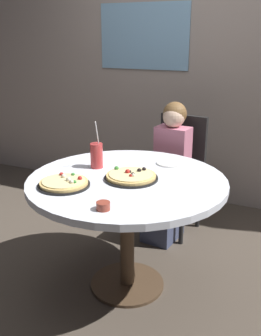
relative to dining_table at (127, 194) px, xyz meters
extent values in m
plane|color=#4C4238|center=(0.00, 0.00, -0.65)|extent=(8.00, 8.00, 0.00)
cube|color=#A8998E|center=(0.00, 1.66, 0.80)|extent=(5.20, 0.12, 2.90)
cube|color=#8CBFE5|center=(-0.58, 1.59, 0.89)|extent=(0.90, 0.02, 0.60)
cylinder|color=silver|center=(0.00, 0.00, 0.08)|extent=(1.20, 1.20, 0.04)
cylinder|color=#4C3826|center=(0.00, 0.00, -0.29)|extent=(0.09, 0.09, 0.69)
cylinder|color=#4C3826|center=(0.00, 0.00, -0.64)|extent=(0.48, 0.48, 0.02)
cube|color=black|center=(0.00, 0.85, -0.22)|extent=(0.44, 0.44, 0.04)
cube|color=black|center=(0.02, 1.03, 0.04)|extent=(0.40, 0.08, 0.52)
cylinder|color=black|center=(-0.19, 0.70, -0.45)|extent=(0.04, 0.04, 0.41)
cylinder|color=black|center=(0.15, 0.66, -0.45)|extent=(0.04, 0.04, 0.41)
cylinder|color=black|center=(-0.15, 1.04, -0.45)|extent=(0.04, 0.04, 0.41)
cylinder|color=black|center=(0.19, 1.00, -0.45)|extent=(0.04, 0.04, 0.41)
cube|color=#3F4766|center=(-0.02, 0.69, -0.43)|extent=(0.27, 0.34, 0.45)
cube|color=#CC728C|center=(0.00, 0.83, 0.02)|extent=(0.28, 0.19, 0.44)
sphere|color=beige|center=(0.00, 0.83, 0.32)|extent=(0.17, 0.17, 0.17)
sphere|color=brown|center=(0.00, 0.85, 0.34)|extent=(0.18, 0.18, 0.18)
cylinder|color=black|center=(0.03, 0.00, 0.11)|extent=(0.32, 0.32, 0.01)
cylinder|color=#D8B266|center=(0.03, 0.00, 0.12)|extent=(0.30, 0.30, 0.02)
cylinder|color=beige|center=(0.03, 0.00, 0.13)|extent=(0.26, 0.26, 0.01)
sphere|color=black|center=(0.07, 0.09, 0.14)|extent=(0.03, 0.03, 0.03)
sphere|color=#B2231E|center=(0.00, 0.01, 0.14)|extent=(0.03, 0.03, 0.03)
sphere|color=black|center=(0.05, 0.06, 0.14)|extent=(0.03, 0.03, 0.03)
sphere|color=#B2231E|center=(0.04, -0.04, 0.14)|extent=(0.02, 0.02, 0.02)
sphere|color=#387F33|center=(-0.09, 0.04, 0.14)|extent=(0.03, 0.03, 0.03)
sphere|color=black|center=(0.05, -0.02, 0.14)|extent=(0.03, 0.03, 0.03)
sphere|color=beige|center=(0.06, -0.03, 0.14)|extent=(0.02, 0.02, 0.02)
sphere|color=black|center=(0.01, 0.02, 0.14)|extent=(0.02, 0.02, 0.02)
cylinder|color=black|center=(-0.27, -0.26, 0.11)|extent=(0.30, 0.30, 0.01)
cylinder|color=#D8B266|center=(-0.27, -0.26, 0.12)|extent=(0.27, 0.27, 0.02)
cylinder|color=beige|center=(-0.27, -0.26, 0.13)|extent=(0.24, 0.24, 0.01)
sphere|color=#387F33|center=(-0.27, -0.17, 0.14)|extent=(0.02, 0.02, 0.02)
sphere|color=beige|center=(-0.24, -0.25, 0.14)|extent=(0.03, 0.03, 0.03)
sphere|color=beige|center=(-0.22, -0.27, 0.14)|extent=(0.02, 0.02, 0.02)
sphere|color=#B2231E|center=(-0.33, -0.19, 0.14)|extent=(0.02, 0.02, 0.02)
sphere|color=beige|center=(-0.21, -0.28, 0.14)|extent=(0.03, 0.03, 0.03)
sphere|color=#B2231E|center=(-0.20, -0.21, 0.14)|extent=(0.03, 0.03, 0.03)
sphere|color=#387F33|center=(-0.19, -0.27, 0.14)|extent=(0.02, 0.02, 0.02)
sphere|color=beige|center=(-0.30, -0.22, 0.14)|extent=(0.03, 0.03, 0.03)
cylinder|color=#B73333|center=(-0.26, 0.10, 0.18)|extent=(0.08, 0.08, 0.16)
cylinder|color=white|center=(-0.25, 0.10, 0.30)|extent=(0.01, 0.04, 0.22)
cylinder|color=brown|center=(0.08, -0.44, 0.12)|extent=(0.07, 0.07, 0.04)
cylinder|color=white|center=(0.14, 0.37, 0.10)|extent=(0.18, 0.18, 0.01)
camera|label=1|loc=(0.94, -1.96, 0.92)|focal=41.64mm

